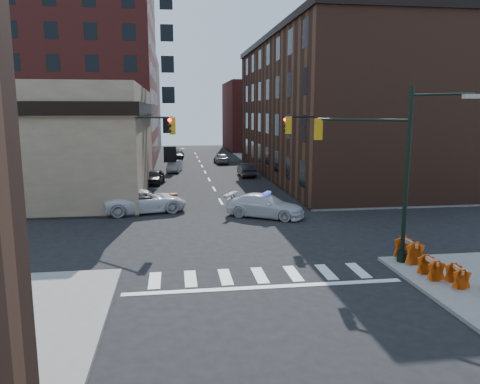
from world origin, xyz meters
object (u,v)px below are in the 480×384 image
object	(u,v)px
parked_car_wnear	(154,177)
barricade_nw_a	(93,202)
pickup	(145,201)
pedestrian_a	(120,198)
pedestrian_b	(111,195)
parked_car_wfar	(175,166)
barricade_se_a	(409,251)
barrel_road	(260,206)
police_car	(265,206)
parked_car_enear	(246,170)
barrel_bank	(173,201)

from	to	relation	value
parked_car_wnear	barricade_nw_a	distance (m)	12.55
pickup	pedestrian_a	xyz separation A→B (m)	(-1.69, 0.06, 0.25)
pedestrian_b	parked_car_wfar	bearing A→B (deg)	58.74
barricade_nw_a	barricade_se_a	bearing A→B (deg)	-42.12
barrel_road	barricade_nw_a	xyz separation A→B (m)	(-11.66, 2.41, 0.12)
police_car	pickup	xyz separation A→B (m)	(-8.10, 2.62, 0.04)
parked_car_wfar	pedestrian_b	xyz separation A→B (m)	(-4.73, -19.91, 0.27)
parked_car_wfar	parked_car_enear	world-z (taller)	parked_car_enear
pickup	barrel_bank	bearing A→B (deg)	-76.28
pedestrian_a	barricade_nw_a	distance (m)	2.24
parked_car_enear	barrel_bank	bearing A→B (deg)	63.56
parked_car_enear	pedestrian_b	bearing A→B (deg)	50.48
barrel_road	barrel_bank	xyz separation A→B (m)	(-6.02, 2.44, 0.05)
pickup	barricade_nw_a	distance (m)	3.81
pedestrian_b	pickup	bearing A→B (deg)	-54.09
parked_car_wnear	barrel_bank	size ratio (longest dim) A/B	3.67
police_car	pickup	world-z (taller)	pickup
police_car	pedestrian_b	bearing A→B (deg)	97.34
pickup	barrel_bank	world-z (taller)	pickup
parked_car_enear	barricade_se_a	distance (m)	30.35
parked_car_enear	pedestrian_a	xyz separation A→B (m)	(-11.58, -16.90, 0.34)
pickup	barrel_road	distance (m)	8.12
pickup	police_car	bearing A→B (deg)	-122.42
barrel_road	parked_car_wnear	bearing A→B (deg)	118.58
barricade_se_a	barricade_nw_a	xyz separation A→B (m)	(-16.45, 14.28, -0.04)
pedestrian_b	barricade_se_a	size ratio (longest dim) A/B	1.16
police_car	barrel_road	size ratio (longest dim) A/B	5.29
pedestrian_a	barricade_se_a	distance (m)	19.67
police_car	parked_car_wnear	world-z (taller)	police_car
barrel_bank	barrel_road	bearing A→B (deg)	-22.09
barrel_road	barricade_se_a	distance (m)	12.80
parked_car_wfar	barricade_nw_a	size ratio (longest dim) A/B	3.24
police_car	barrel_road	bearing A→B (deg)	34.69
parked_car_wnear	barrel_bank	xyz separation A→B (m)	(1.81, -11.92, -0.14)
pickup	parked_car_wnear	xyz separation A→B (m)	(0.18, 12.98, -0.12)
parked_car_wfar	barrel_bank	size ratio (longest dim) A/B	3.69
barricade_nw_a	police_car	bearing A→B (deg)	-18.42
barricade_se_a	barrel_bank	bearing A→B (deg)	33.68
pedestrian_a	barrel_road	bearing A→B (deg)	27.84
barricade_nw_a	parked_car_wfar	bearing A→B (deg)	73.15
pedestrian_b	barrel_road	distance (m)	11.05
pedestrian_b	barricade_se_a	world-z (taller)	pedestrian_b
police_car	barrel_bank	xyz separation A→B (m)	(-6.11, 3.69, -0.22)
pedestrian_b	barrel_road	bearing A→B (deg)	-35.01
pedestrian_a	barricade_se_a	xyz separation A→B (m)	(14.48, -13.31, -0.40)
barrel_road	pedestrian_a	bearing A→B (deg)	171.55
parked_car_wnear	pedestrian_a	distance (m)	13.06
pedestrian_b	barrel_bank	xyz separation A→B (m)	(4.54, -0.81, -0.39)
barrel_bank	pickup	bearing A→B (deg)	-151.81
pickup	parked_car_wnear	world-z (taller)	pickup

